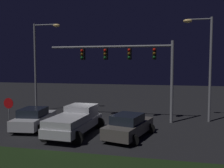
{
  "coord_description": "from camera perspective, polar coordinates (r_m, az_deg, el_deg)",
  "views": [
    {
      "loc": [
        5.35,
        -17.83,
        4.62
      ],
      "look_at": [
        1.0,
        1.22,
        3.12
      ],
      "focal_mm": 40.53,
      "sensor_mm": 36.0,
      "label": 1
    }
  ],
  "objects": [
    {
      "name": "stop_sign",
      "position": [
        19.73,
        -22.27,
        -4.85
      ],
      "size": [
        0.76,
        0.08,
        2.23
      ],
      "color": "slate",
      "rests_on": "ground_plane"
    },
    {
      "name": "car_sedan",
      "position": [
        19.3,
        -17.14,
        -7.4
      ],
      "size": [
        2.81,
        4.58,
        1.51
      ],
      "rotation": [
        0.0,
        0.0,
        1.69
      ],
      "color": "#B7B7BC",
      "rests_on": "ground_plane"
    },
    {
      "name": "pickup_truck",
      "position": [
        17.11,
        -8.22,
        -7.87
      ],
      "size": [
        3.08,
        5.51,
        1.8
      ],
      "rotation": [
        0.0,
        0.0,
        1.51
      ],
      "color": "#B7B7BC",
      "rests_on": "ground_plane"
    },
    {
      "name": "street_lamp_left",
      "position": [
        25.86,
        -15.91,
        5.94
      ],
      "size": [
        2.78,
        0.44,
        8.61
      ],
      "color": "slate",
      "rests_on": "ground_plane"
    },
    {
      "name": "street_lamp_right",
      "position": [
        21.64,
        20.26,
        5.72
      ],
      "size": [
        2.28,
        0.44,
        8.38
      ],
      "color": "slate",
      "rests_on": "ground_plane"
    },
    {
      "name": "traffic_signal_gantry",
      "position": [
        20.67,
        4.04,
        5.51
      ],
      "size": [
        10.32,
        0.56,
        6.5
      ],
      "color": "slate",
      "rests_on": "ground_plane"
    },
    {
      "name": "ground_plane",
      "position": [
        19.18,
        -3.79,
        -9.56
      ],
      "size": [
        80.0,
        80.0,
        0.0
      ],
      "primitive_type": "plane",
      "color": "black"
    },
    {
      "name": "car_sedan_far",
      "position": [
        16.29,
        3.79,
        -9.39
      ],
      "size": [
        3.15,
        4.7,
        1.51
      ],
      "rotation": [
        0.0,
        0.0,
        1.33
      ],
      "color": "#514C47",
      "rests_on": "ground_plane"
    }
  ]
}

